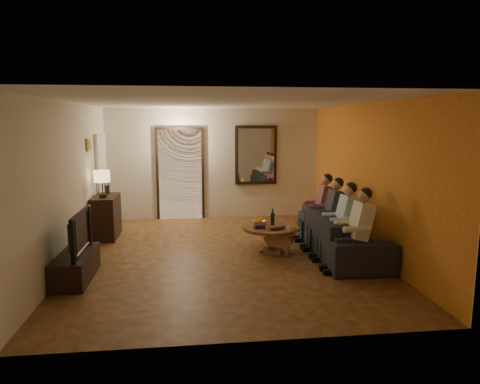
{
  "coord_description": "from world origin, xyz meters",
  "views": [
    {
      "loc": [
        -0.58,
        -7.12,
        2.26
      ],
      "look_at": [
        0.3,
        0.3,
        1.05
      ],
      "focal_mm": 32.0,
      "sensor_mm": 36.0,
      "label": 1
    }
  ],
  "objects": [
    {
      "name": "tv",
      "position": [
        -2.25,
        -0.92,
        0.7
      ],
      "size": [
        1.07,
        0.14,
        0.61
      ],
      "primitive_type": "imported",
      "rotation": [
        0.0,
        0.0,
        1.57
      ],
      "color": "black",
      "rests_on": "tv_stand"
    },
    {
      "name": "front_wall",
      "position": [
        0.0,
        -3.0,
        1.3
      ],
      "size": [
        5.0,
        0.02,
        2.6
      ],
      "primitive_type": "cube",
      "color": "beige",
      "rests_on": "floor"
    },
    {
      "name": "floor",
      "position": [
        0.0,
        0.0,
        0.0
      ],
      "size": [
        5.0,
        6.0,
        0.01
      ],
      "primitive_type": "cube",
      "color": "#452212",
      "rests_on": "ground"
    },
    {
      "name": "person_c",
      "position": [
        1.92,
        0.12,
        0.6
      ],
      "size": [
        0.6,
        0.4,
        1.2
      ],
      "primitive_type": null,
      "color": "tan",
      "rests_on": "sofa"
    },
    {
      "name": "dresser",
      "position": [
        -2.25,
        1.47,
        0.42
      ],
      "size": [
        0.45,
        0.94,
        0.83
      ],
      "primitive_type": "cube",
      "color": "black",
      "rests_on": "floor"
    },
    {
      "name": "wine_glass",
      "position": [
        1.01,
        0.19,
        0.5
      ],
      "size": [
        0.06,
        0.06,
        0.1
      ],
      "primitive_type": "cylinder",
      "color": "silver",
      "rests_on": "coffee_table"
    },
    {
      "name": "person_a",
      "position": [
        1.92,
        -1.08,
        0.6
      ],
      "size": [
        0.6,
        0.4,
        1.2
      ],
      "primitive_type": null,
      "color": "tan",
      "rests_on": "sofa"
    },
    {
      "name": "art_canvas",
      "position": [
        -2.46,
        1.3,
        1.85
      ],
      "size": [
        0.01,
        0.22,
        0.18
      ],
      "primitive_type": "cube",
      "color": "brown",
      "rests_on": "left_wall"
    },
    {
      "name": "ceiling",
      "position": [
        0.0,
        0.0,
        2.6
      ],
      "size": [
        5.0,
        6.0,
        0.01
      ],
      "primitive_type": "cube",
      "color": "white",
      "rests_on": "back_wall"
    },
    {
      "name": "flower_vase",
      "position": [
        -2.25,
        1.69,
        1.05
      ],
      "size": [
        0.14,
        0.14,
        0.44
      ],
      "primitive_type": null,
      "color": "red",
      "rests_on": "dresser"
    },
    {
      "name": "person_d",
      "position": [
        1.92,
        0.72,
        0.6
      ],
      "size": [
        0.6,
        0.4,
        1.2
      ],
      "primitive_type": null,
      "color": "tan",
      "rests_on": "sofa"
    },
    {
      "name": "fridge_glimpse",
      "position": [
        -0.55,
        2.98,
        0.9
      ],
      "size": [
        0.45,
        0.03,
        1.7
      ],
      "primitive_type": "cube",
      "color": "silver",
      "rests_on": "floor"
    },
    {
      "name": "framed_art",
      "position": [
        -2.47,
        1.3,
        1.85
      ],
      "size": [
        0.03,
        0.28,
        0.24
      ],
      "primitive_type": "cube",
      "color": "#B28C33",
      "rests_on": "left_wall"
    },
    {
      "name": "table_lamp",
      "position": [
        -2.25,
        1.25,
        1.1
      ],
      "size": [
        0.3,
        0.3,
        0.54
      ],
      "primitive_type": null,
      "color": "beige",
      "rests_on": "dresser"
    },
    {
      "name": "back_wall",
      "position": [
        0.0,
        3.0,
        1.3
      ],
      "size": [
        5.0,
        0.02,
        2.6
      ],
      "primitive_type": "cube",
      "color": "beige",
      "rests_on": "floor"
    },
    {
      "name": "sofa",
      "position": [
        2.02,
        -0.18,
        0.37
      ],
      "size": [
        2.54,
        1.07,
        0.73
      ],
      "primitive_type": "imported",
      "rotation": [
        0.0,
        0.0,
        1.53
      ],
      "color": "black",
      "rests_on": "floor"
    },
    {
      "name": "right_wall",
      "position": [
        2.5,
        0.0,
        1.3
      ],
      "size": [
        0.02,
        6.0,
        2.6
      ],
      "primitive_type": "cube",
      "color": "beige",
      "rests_on": "floor"
    },
    {
      "name": "white_door",
      "position": [
        -2.46,
        2.3,
        1.02
      ],
      "size": [
        0.06,
        0.85,
        2.04
      ],
      "primitive_type": "cube",
      "color": "white",
      "rests_on": "floor"
    },
    {
      "name": "dog",
      "position": [
        0.93,
        -0.07,
        0.28
      ],
      "size": [
        0.61,
        0.44,
        0.56
      ],
      "primitive_type": null,
      "rotation": [
        0.0,
        0.0,
        -0.41
      ],
      "color": "#9C6648",
      "rests_on": "floor"
    },
    {
      "name": "left_wall",
      "position": [
        -2.5,
        0.0,
        1.3
      ],
      "size": [
        0.02,
        6.0,
        2.6
      ],
      "primitive_type": "cube",
      "color": "beige",
      "rests_on": "floor"
    },
    {
      "name": "mirror_frame",
      "position": [
        1.0,
        2.96,
        1.5
      ],
      "size": [
        1.0,
        0.05,
        1.4
      ],
      "primitive_type": "cube",
      "color": "black",
      "rests_on": "back_wall"
    },
    {
      "name": "kitchen_doorway",
      "position": [
        -0.8,
        2.98,
        1.05
      ],
      "size": [
        1.0,
        0.06,
        2.1
      ],
      "primitive_type": "cube",
      "color": "#FFE0A5",
      "rests_on": "floor"
    },
    {
      "name": "oranges",
      "position": [
        0.65,
        0.36,
        0.55
      ],
      "size": [
        0.2,
        0.2,
        0.08
      ],
      "primitive_type": null,
      "color": "orange",
      "rests_on": "bowl"
    },
    {
      "name": "book_stack",
      "position": [
        0.61,
        0.04,
        0.48
      ],
      "size": [
        0.2,
        0.15,
        0.07
      ],
      "primitive_type": null,
      "color": "black",
      "rests_on": "coffee_table"
    },
    {
      "name": "bowl",
      "position": [
        0.65,
        0.36,
        0.48
      ],
      "size": [
        0.26,
        0.26,
        0.06
      ],
      "primitive_type": "imported",
      "color": "white",
      "rests_on": "coffee_table"
    },
    {
      "name": "door_trim",
      "position": [
        -0.8,
        2.97,
        1.05
      ],
      "size": [
        1.12,
        0.04,
        2.22
      ],
      "primitive_type": "cube",
      "color": "black",
      "rests_on": "floor"
    },
    {
      "name": "mirror_glass",
      "position": [
        1.0,
        2.93,
        1.5
      ],
      "size": [
        0.86,
        0.02,
        1.26
      ],
      "primitive_type": "cube",
      "color": "white",
      "rests_on": "back_wall"
    },
    {
      "name": "person_b",
      "position": [
        1.92,
        -0.48,
        0.6
      ],
      "size": [
        0.6,
        0.4,
        1.2
      ],
      "primitive_type": null,
      "color": "tan",
      "rests_on": "sofa"
    },
    {
      "name": "orange_accent",
      "position": [
        2.49,
        0.0,
        1.3
      ],
      "size": [
        0.01,
        6.0,
        2.6
      ],
      "primitive_type": "cube",
      "color": "#C75822",
      "rests_on": "right_wall"
    },
    {
      "name": "laptop",
      "position": [
        0.93,
        -0.14,
        0.46
      ],
      "size": [
        0.38,
        0.32,
        0.03
      ],
      "primitive_type": "imported",
      "rotation": [
        0.0,
        0.0,
        0.38
      ],
      "color": "black",
      "rests_on": "coffee_table"
    },
    {
      "name": "tv_stand",
      "position": [
        -2.25,
        -0.92,
        0.2
      ],
      "size": [
        0.45,
        1.18,
        0.39
      ],
      "primitive_type": "cube",
      "color": "black",
      "rests_on": "floor"
    },
    {
      "name": "coffee_table",
      "position": [
        0.83,
        0.14,
        0.23
      ],
      "size": [
        1.06,
        1.06,
        0.45
      ],
      "primitive_type": "cylinder",
      "rotation": [
        0.0,
        0.0,
        0.05
      ],
      "color": "brown",
      "rests_on": "floor"
    },
    {
      "name": "wine_bottle",
      "position": [
        0.88,
        0.24,
        0.6
      ],
      "size": [
        0.07,
        0.07,
        0.31
      ],
      "primitive_type": null,
      "color": "black",
      "rests_on": "coffee_table"
    }
  ]
}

